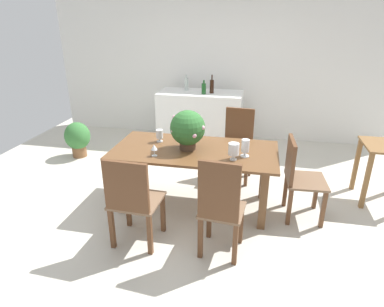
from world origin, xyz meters
name	(u,v)px	position (x,y,z in m)	size (l,w,h in m)	color
ground_plane	(196,200)	(0.00, 0.00, 0.00)	(7.04, 7.04, 0.00)	beige
back_wall	(224,67)	(0.00, 2.60, 1.30)	(6.40, 0.10, 2.60)	white
dining_table	(195,158)	(0.00, -0.09, 0.62)	(1.90, 0.95, 0.73)	brown
chair_near_left	(132,198)	(-0.43, -0.99, 0.54)	(0.49, 0.48, 0.97)	brown
chair_far_right	(238,141)	(0.44, 0.80, 0.55)	(0.47, 0.45, 1.00)	brown
chair_near_right	(220,206)	(0.42, -0.99, 0.56)	(0.44, 0.44, 1.04)	brown
chair_foot_end	(298,174)	(1.18, -0.10, 0.53)	(0.46, 0.50, 0.94)	brown
flower_centerpiece	(188,129)	(-0.08, -0.10, 0.98)	(0.41, 0.40, 0.46)	#4C3828
crystal_vase_left	(245,147)	(0.58, -0.19, 0.85)	(0.10, 0.10, 0.20)	silver
crystal_vase_center_near	(234,150)	(0.47, -0.31, 0.85)	(0.12, 0.12, 0.19)	silver
crystal_vase_right	(160,135)	(-0.47, 0.07, 0.83)	(0.09, 0.09, 0.15)	silver
wine_glass	(154,148)	(-0.40, -0.37, 0.83)	(0.07, 0.07, 0.13)	silver
kitchen_counter	(200,119)	(-0.31, 1.97, 0.48)	(1.44, 0.68, 0.96)	white
wine_bottle_dark	(212,86)	(-0.12, 1.94, 1.07)	(0.07, 0.07, 0.31)	black
wine_bottle_tall	(204,88)	(-0.24, 1.84, 1.05)	(0.07, 0.07, 0.23)	#194C1E
wine_bottle_clear	(186,84)	(-0.58, 2.07, 1.07)	(0.07, 0.07, 0.27)	#B2BFB7
potted_plant_floor	(78,138)	(-2.18, 1.01, 0.33)	(0.41, 0.41, 0.58)	brown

